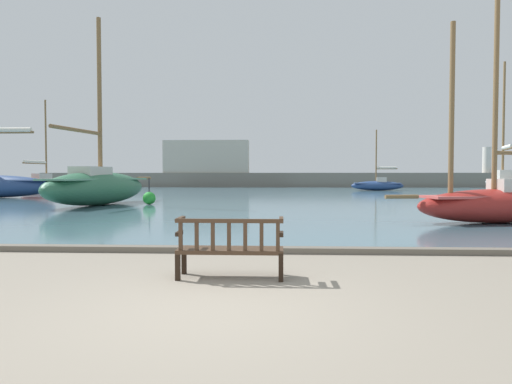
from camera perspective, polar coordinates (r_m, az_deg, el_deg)
name	(u,v)px	position (r m, az deg, el deg)	size (l,w,h in m)	color
ground_plane	(212,308)	(5.54, -5.48, -14.27)	(160.00, 160.00, 0.00)	gray
harbor_water	(271,189)	(49.29, 1.90, 0.33)	(100.00, 80.00, 0.08)	slate
quay_edge_kerb	(240,250)	(9.27, -2.02, -7.22)	(40.00, 0.30, 0.12)	#675F54
park_bench	(230,247)	(6.96, -3.22, -6.92)	(1.60, 0.53, 0.92)	black
sailboat_outer_port	(98,186)	(24.08, -19.14, 0.69)	(3.60, 9.94, 9.33)	#2D6647
sailboat_mid_port	(378,185)	(45.90, 14.95, 0.89)	(5.09, 1.67, 5.90)	navy
sailboat_nearest_port	(503,185)	(37.12, 28.49, 0.81)	(3.20, 7.54, 9.60)	silver
sailboat_far_port	(497,201)	(16.07, 27.95, -1.02)	(6.41, 2.60, 7.83)	maroon
sailboat_far_starboard	(45,183)	(46.27, -24.87, 0.98)	(2.69, 6.91, 8.42)	maroon
channel_buoy	(149,198)	(23.72, -13.21, -0.74)	(0.64, 0.64, 1.34)	green
far_breakwater	(258,174)	(57.73, 0.21, 2.24)	(59.01, 2.40, 5.98)	slate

